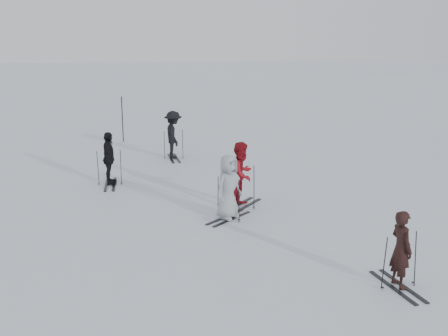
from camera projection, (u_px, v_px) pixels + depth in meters
name	position (u px, v px, depth m)	size (l,w,h in m)	color
ground	(227.00, 211.00, 15.71)	(120.00, 120.00, 0.00)	silver
skier_near_dark	(401.00, 250.00, 11.04)	(0.58, 0.38, 1.58)	black
skier_red	(242.00, 175.00, 15.90)	(0.91, 0.71, 1.87)	maroon
skier_grey	(228.00, 188.00, 14.93)	(0.85, 0.55, 1.74)	#989CA1
skier_uphill_left	(109.00, 159.00, 18.08)	(1.00, 0.42, 1.71)	black
skier_uphill_far	(173.00, 135.00, 21.55)	(1.18, 0.68, 1.83)	black
skis_near_dark	(400.00, 260.00, 11.09)	(0.85, 1.61, 1.17)	black
skis_red	(242.00, 185.00, 15.97)	(0.95, 1.79, 1.31)	black
skis_grey	(228.00, 198.00, 15.00)	(0.85, 1.60, 1.17)	black
skis_uphill_left	(109.00, 167.00, 18.14)	(0.86, 1.63, 1.19)	black
skis_uphill_far	(174.00, 144.00, 21.63)	(0.84, 1.58, 1.16)	black
piste_marker	(122.00, 119.00, 24.60)	(0.04, 0.04, 2.00)	black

